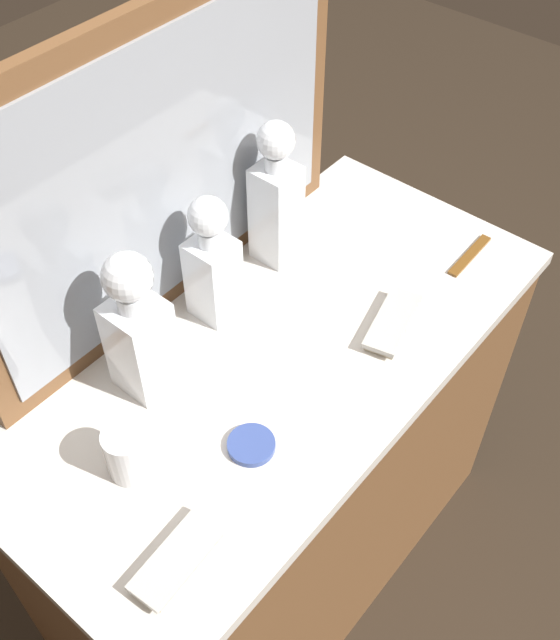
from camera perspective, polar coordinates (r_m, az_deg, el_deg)
name	(u,v)px	position (r m, az deg, el deg)	size (l,w,h in m)	color
ground_plane	(280,556)	(2.09, 0.00, -17.32)	(6.00, 6.00, 0.00)	#2D2319
dresser	(280,472)	(1.71, 0.00, -11.33)	(1.11, 0.53, 0.84)	brown
dresser_mirror	(167,168)	(1.31, -8.51, 11.22)	(0.85, 0.03, 0.57)	brown
crystal_decanter_center	(139,336)	(1.26, -10.53, -1.16)	(0.09, 0.09, 0.29)	white
crystal_decanter_front	(213,269)	(1.37, -5.06, 3.83)	(0.08, 0.08, 0.26)	white
crystal_decanter_far_right	(276,206)	(1.47, -0.30, 8.60)	(0.08, 0.08, 0.31)	white
crystal_tumbler_rear	(129,453)	(1.22, -11.28, -9.80)	(0.07, 0.07, 0.09)	white
silver_brush_far_right	(392,323)	(1.41, 8.45, -0.24)	(0.17, 0.10, 0.02)	#B7A88C
silver_brush_right	(178,559)	(1.15, -7.67, -17.36)	(0.16, 0.07, 0.02)	#B7A88C
porcelain_dish	(251,445)	(1.25, -2.17, -9.37)	(0.08, 0.08, 0.01)	#33478C
tortoiseshell_comb	(470,255)	(1.59, 14.07, 4.73)	(0.14, 0.02, 0.01)	brown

